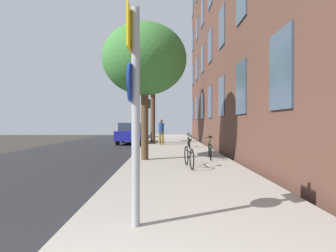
{
  "coord_description": "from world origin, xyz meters",
  "views": [
    {
      "loc": [
        0.47,
        -1.36,
        1.62
      ],
      "look_at": [
        0.66,
        12.27,
        1.47
      ],
      "focal_mm": 29.32,
      "sensor_mm": 36.0,
      "label": 1
    }
  ],
  "objects_px": {
    "sign_post": "(134,98)",
    "bicycle_2": "(188,141)",
    "tree_far": "(153,72)",
    "tree_near": "(145,60)",
    "pedestrian_0": "(161,130)",
    "bicycle_0": "(189,156)",
    "traffic_light": "(150,112)",
    "bicycle_1": "(210,150)",
    "car_0": "(131,133)",
    "car_1": "(136,130)"
  },
  "relations": [
    {
      "from": "sign_post",
      "to": "bicycle_2",
      "type": "xyz_separation_m",
      "value": [
        1.95,
        13.13,
        -1.51
      ]
    },
    {
      "from": "sign_post",
      "to": "tree_far",
      "type": "distance_m",
      "value": 16.74
    },
    {
      "from": "tree_near",
      "to": "pedestrian_0",
      "type": "bearing_deg",
      "value": 85.74
    },
    {
      "from": "bicycle_0",
      "to": "sign_post",
      "type": "bearing_deg",
      "value": -103.59
    },
    {
      "from": "tree_far",
      "to": "traffic_light",
      "type": "bearing_deg",
      "value": 95.47
    },
    {
      "from": "bicycle_2",
      "to": "tree_near",
      "type": "bearing_deg",
      "value": -111.35
    },
    {
      "from": "traffic_light",
      "to": "bicycle_1",
      "type": "relative_size",
      "value": 2.18
    },
    {
      "from": "bicycle_0",
      "to": "bicycle_1",
      "type": "xyz_separation_m",
      "value": [
        1.07,
        2.18,
        -0.0
      ]
    },
    {
      "from": "traffic_light",
      "to": "bicycle_0",
      "type": "relative_size",
      "value": 2.13
    },
    {
      "from": "bicycle_0",
      "to": "tree_far",
      "type": "bearing_deg",
      "value": 98.59
    },
    {
      "from": "traffic_light",
      "to": "sign_post",
      "type": "bearing_deg",
      "value": -87.77
    },
    {
      "from": "traffic_light",
      "to": "pedestrian_0",
      "type": "height_order",
      "value": "traffic_light"
    },
    {
      "from": "traffic_light",
      "to": "pedestrian_0",
      "type": "distance_m",
      "value": 5.7
    },
    {
      "from": "bicycle_1",
      "to": "traffic_light",
      "type": "bearing_deg",
      "value": 103.61
    },
    {
      "from": "tree_far",
      "to": "bicycle_0",
      "type": "relative_size",
      "value": 4.02
    },
    {
      "from": "tree_near",
      "to": "tree_far",
      "type": "bearing_deg",
      "value": 90.31
    },
    {
      "from": "sign_post",
      "to": "bicycle_0",
      "type": "distance_m",
      "value": 5.61
    },
    {
      "from": "sign_post",
      "to": "bicycle_0",
      "type": "xyz_separation_m",
      "value": [
        1.27,
        5.26,
        -1.48
      ]
    },
    {
      "from": "bicycle_2",
      "to": "pedestrian_0",
      "type": "height_order",
      "value": "pedestrian_0"
    },
    {
      "from": "bicycle_2",
      "to": "pedestrian_0",
      "type": "bearing_deg",
      "value": 132.83
    },
    {
      "from": "sign_post",
      "to": "tree_near",
      "type": "height_order",
      "value": "tree_near"
    },
    {
      "from": "traffic_light",
      "to": "bicycle_0",
      "type": "bearing_deg",
      "value": -82.23
    },
    {
      "from": "tree_far",
      "to": "bicycle_1",
      "type": "relative_size",
      "value": 4.1
    },
    {
      "from": "tree_far",
      "to": "tree_near",
      "type": "bearing_deg",
      "value": -89.69
    },
    {
      "from": "traffic_light",
      "to": "car_0",
      "type": "bearing_deg",
      "value": -111.61
    },
    {
      "from": "tree_near",
      "to": "pedestrian_0",
      "type": "relative_size",
      "value": 3.16
    },
    {
      "from": "tree_near",
      "to": "car_1",
      "type": "bearing_deg",
      "value": 96.96
    },
    {
      "from": "traffic_light",
      "to": "bicycle_1",
      "type": "bearing_deg",
      "value": -76.39
    },
    {
      "from": "bicycle_1",
      "to": "pedestrian_0",
      "type": "bearing_deg",
      "value": 105.71
    },
    {
      "from": "bicycle_1",
      "to": "bicycle_2",
      "type": "distance_m",
      "value": 5.7
    },
    {
      "from": "tree_near",
      "to": "car_1",
      "type": "distance_m",
      "value": 18.34
    },
    {
      "from": "car_0",
      "to": "car_1",
      "type": "bearing_deg",
      "value": 93.26
    },
    {
      "from": "sign_post",
      "to": "traffic_light",
      "type": "relative_size",
      "value": 0.86
    },
    {
      "from": "bicycle_2",
      "to": "car_1",
      "type": "xyz_separation_m",
      "value": [
        -4.49,
        12.0,
        0.37
      ]
    },
    {
      "from": "traffic_light",
      "to": "pedestrian_0",
      "type": "xyz_separation_m",
      "value": [
        1.01,
        -5.41,
        -1.5
      ]
    },
    {
      "from": "bicycle_1",
      "to": "car_1",
      "type": "relative_size",
      "value": 0.43
    },
    {
      "from": "car_1",
      "to": "bicycle_1",
      "type": "bearing_deg",
      "value": -74.55
    },
    {
      "from": "sign_post",
      "to": "car_1",
      "type": "distance_m",
      "value": 25.28
    },
    {
      "from": "tree_far",
      "to": "bicycle_2",
      "type": "height_order",
      "value": "tree_far"
    },
    {
      "from": "bicycle_1",
      "to": "tree_near",
      "type": "bearing_deg",
      "value": -175.46
    },
    {
      "from": "bicycle_2",
      "to": "car_0",
      "type": "xyz_separation_m",
      "value": [
        -4.04,
        4.0,
        0.38
      ]
    },
    {
      "from": "tree_far",
      "to": "bicycle_2",
      "type": "bearing_deg",
      "value": -54.06
    },
    {
      "from": "tree_far",
      "to": "bicycle_1",
      "type": "xyz_separation_m",
      "value": [
        2.75,
        -8.94,
        -4.93
      ]
    },
    {
      "from": "sign_post",
      "to": "bicycle_0",
      "type": "height_order",
      "value": "sign_post"
    },
    {
      "from": "pedestrian_0",
      "to": "bicycle_0",
      "type": "bearing_deg",
      "value": -83.83
    },
    {
      "from": "tree_far",
      "to": "pedestrian_0",
      "type": "relative_size",
      "value": 3.92
    },
    {
      "from": "car_1",
      "to": "bicycle_0",
      "type": "bearing_deg",
      "value": -79.13
    },
    {
      "from": "traffic_light",
      "to": "tree_far",
      "type": "xyz_separation_m",
      "value": [
        0.39,
        -4.02,
        2.8
      ]
    },
    {
      "from": "car_0",
      "to": "pedestrian_0",
      "type": "bearing_deg",
      "value": -42.81
    },
    {
      "from": "bicycle_0",
      "to": "bicycle_2",
      "type": "distance_m",
      "value": 7.9
    }
  ]
}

